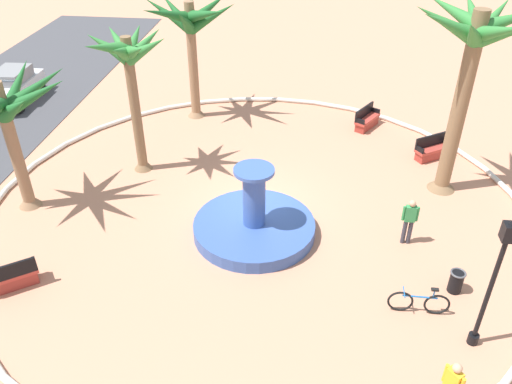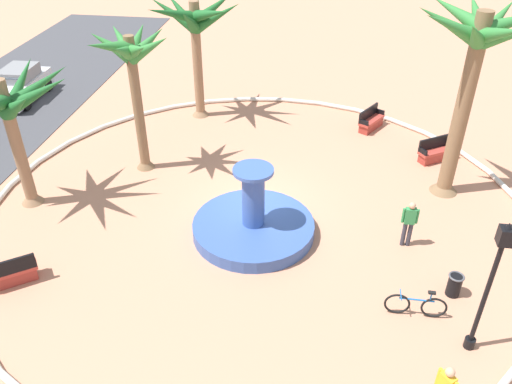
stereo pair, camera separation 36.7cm
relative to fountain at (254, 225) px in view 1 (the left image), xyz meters
The scene contains 15 objects.
ground_plane 1.52m from the fountain, ahead, with size 80.00×80.00×0.00m, color tan.
plaza_curb 1.50m from the fountain, ahead, with size 19.50×19.50×0.20m, color silver.
fountain is the anchor object (origin of this frame).
palm_tree_near_fountain 7.48m from the fountain, 53.55° to the left, with size 3.27×3.19×5.71m.
palm_tree_by_curb 9.15m from the fountain, 85.49° to the left, with size 4.51×4.58×5.05m.
palm_tree_mid_plaza 10.56m from the fountain, 23.83° to the left, with size 4.50×4.44×5.70m.
palm_tree_far_side 9.16m from the fountain, 62.02° to the right, with size 4.41×4.42×7.03m.
bench_east 9.60m from the fountain, 26.36° to the right, with size 1.62×1.26×1.00m.
bench_west 9.08m from the fountain, 48.73° to the right, with size 1.29×1.61×1.00m.
bench_north 7.68m from the fountain, 116.68° to the left, with size 1.34×1.59×1.00m.
lamppost 7.75m from the fountain, 122.25° to the right, with size 0.32×0.32×4.09m.
trash_bin 6.55m from the fountain, 108.24° to the right, with size 0.46×0.46×0.73m.
bicycle_red_frame 5.87m from the fountain, 121.32° to the right, with size 0.44×1.72×0.94m.
person_cyclist_photo 5.09m from the fountain, 88.97° to the right, with size 0.22×0.53×1.70m.
parked_car_third 16.54m from the fountain, 55.03° to the left, with size 4.06×2.04×1.67m.
Camera 1 is at (-15.38, -1.78, 11.00)m, focal length 36.46 mm.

